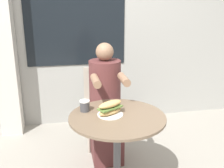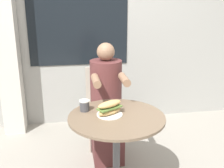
{
  "view_description": "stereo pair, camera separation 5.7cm",
  "coord_description": "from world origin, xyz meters",
  "px_view_note": "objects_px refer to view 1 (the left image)",
  "views": [
    {
      "loc": [
        -0.42,
        -1.85,
        1.54
      ],
      "look_at": [
        0.0,
        0.21,
        0.9
      ],
      "focal_mm": 42.0,
      "sensor_mm": 36.0,
      "label": 1
    },
    {
      "loc": [
        -0.37,
        -1.86,
        1.54
      ],
      "look_at": [
        0.0,
        0.21,
        0.9
      ],
      "focal_mm": 42.0,
      "sensor_mm": 36.0,
      "label": 2
    }
  ],
  "objects_px": {
    "seated_diner": "(106,110)",
    "sandwich_on_plate": "(110,109)",
    "cafe_table": "(117,137)",
    "diner_chair": "(100,98)",
    "drink_cup": "(85,106)"
  },
  "relations": [
    {
      "from": "diner_chair",
      "to": "seated_diner",
      "type": "distance_m",
      "value": 0.34
    },
    {
      "from": "diner_chair",
      "to": "sandwich_on_plate",
      "type": "distance_m",
      "value": 0.91
    },
    {
      "from": "sandwich_on_plate",
      "to": "drink_cup",
      "type": "height_order",
      "value": "sandwich_on_plate"
    },
    {
      "from": "sandwich_on_plate",
      "to": "drink_cup",
      "type": "xyz_separation_m",
      "value": [
        -0.19,
        0.12,
        -0.01
      ]
    },
    {
      "from": "drink_cup",
      "to": "sandwich_on_plate",
      "type": "bearing_deg",
      "value": -32.59
    },
    {
      "from": "cafe_table",
      "to": "diner_chair",
      "type": "distance_m",
      "value": 0.9
    },
    {
      "from": "diner_chair",
      "to": "drink_cup",
      "type": "relative_size",
      "value": 9.45
    },
    {
      "from": "sandwich_on_plate",
      "to": "diner_chair",
      "type": "bearing_deg",
      "value": 86.03
    },
    {
      "from": "cafe_table",
      "to": "diner_chair",
      "type": "xyz_separation_m",
      "value": [
        0.01,
        0.9,
        0.0
      ]
    },
    {
      "from": "seated_diner",
      "to": "drink_cup",
      "type": "bearing_deg",
      "value": 60.09
    },
    {
      "from": "cafe_table",
      "to": "seated_diner",
      "type": "distance_m",
      "value": 0.56
    },
    {
      "from": "diner_chair",
      "to": "sandwich_on_plate",
      "type": "relative_size",
      "value": 3.78
    },
    {
      "from": "cafe_table",
      "to": "drink_cup",
      "type": "distance_m",
      "value": 0.36
    },
    {
      "from": "seated_diner",
      "to": "sandwich_on_plate",
      "type": "relative_size",
      "value": 5.18
    },
    {
      "from": "cafe_table",
      "to": "sandwich_on_plate",
      "type": "bearing_deg",
      "value": 151.8
    }
  ]
}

